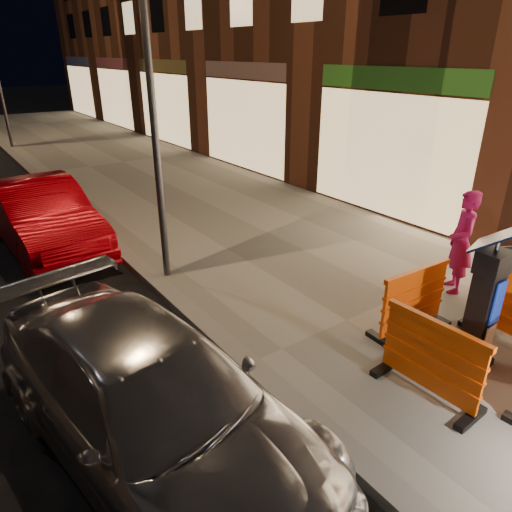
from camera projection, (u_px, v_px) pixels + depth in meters
ground_plane at (251, 372)px, 6.00m from camera, size 120.00×120.00×0.00m
sidewalk at (399, 301)px, 7.56m from camera, size 6.00×60.00×0.15m
kerb at (251, 367)px, 5.97m from camera, size 0.30×60.00×0.15m
parking_kiosk at (484, 304)px, 5.55m from camera, size 0.57×0.57×1.78m
barrier_back at (414, 301)px, 6.41m from camera, size 1.30×0.59×1.00m
barrier_kerbside at (431, 359)px, 5.20m from camera, size 0.57×1.30×1.00m
car_silver at (158, 449)px, 4.84m from camera, size 2.54×4.85×1.34m
car_red at (49, 248)px, 9.77m from camera, size 1.72×4.45×1.45m
man at (461, 242)px, 7.41m from camera, size 0.74×0.74×1.73m
street_lamp_mid at (152, 101)px, 7.06m from camera, size 0.12×0.12×6.00m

